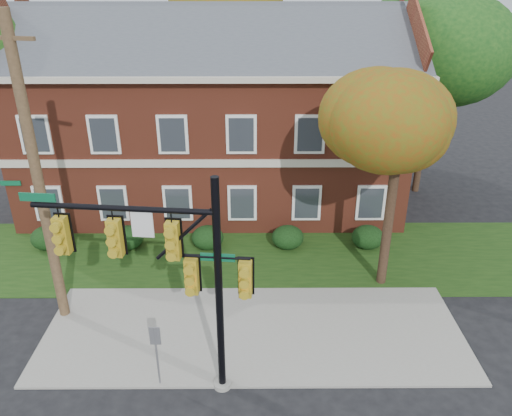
{
  "coord_description": "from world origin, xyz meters",
  "views": [
    {
      "loc": [
        0.01,
        -12.38,
        11.07
      ],
      "look_at": [
        0.09,
        3.0,
        3.72
      ],
      "focal_mm": 35.0,
      "sensor_mm": 36.0,
      "label": 1
    }
  ],
  "objects_px": {
    "hedge_left": "(127,238)",
    "tree_far_rear": "(242,11)",
    "apartment_building": "(213,107)",
    "hedge_far_left": "(47,238)",
    "traffic_signal": "(173,265)",
    "sign_post": "(156,347)",
    "tree_near_right": "(410,117)",
    "tree_right_rear": "(446,38)",
    "hedge_right": "(288,237)",
    "utility_pole": "(38,180)",
    "hedge_far_right": "(368,237)",
    "hedge_center": "(208,238)"
  },
  "relations": [
    {
      "from": "apartment_building",
      "to": "hedge_far_left",
      "type": "distance_m",
      "value": 9.82
    },
    {
      "from": "tree_near_right",
      "to": "sign_post",
      "type": "bearing_deg",
      "value": -146.94
    },
    {
      "from": "hedge_far_right",
      "to": "apartment_building",
      "type": "bearing_deg",
      "value": 143.11
    },
    {
      "from": "hedge_far_left",
      "to": "sign_post",
      "type": "xyz_separation_m",
      "value": [
        6.24,
        -8.03,
        0.92
      ]
    },
    {
      "from": "tree_near_right",
      "to": "tree_right_rear",
      "type": "xyz_separation_m",
      "value": [
        4.09,
        8.95,
        1.45
      ]
    },
    {
      "from": "apartment_building",
      "to": "hedge_center",
      "type": "height_order",
      "value": "apartment_building"
    },
    {
      "from": "tree_far_rear",
      "to": "hedge_center",
      "type": "bearing_deg",
      "value": -95.85
    },
    {
      "from": "hedge_left",
      "to": "hedge_far_left",
      "type": "bearing_deg",
      "value": 180.0
    },
    {
      "from": "traffic_signal",
      "to": "tree_near_right",
      "type": "bearing_deg",
      "value": 40.94
    },
    {
      "from": "hedge_left",
      "to": "hedge_center",
      "type": "height_order",
      "value": "same"
    },
    {
      "from": "traffic_signal",
      "to": "sign_post",
      "type": "bearing_deg",
      "value": -167.88
    },
    {
      "from": "tree_near_right",
      "to": "utility_pole",
      "type": "height_order",
      "value": "utility_pole"
    },
    {
      "from": "traffic_signal",
      "to": "utility_pole",
      "type": "distance_m",
      "value": 5.73
    },
    {
      "from": "apartment_building",
      "to": "hedge_left",
      "type": "relative_size",
      "value": 13.43
    },
    {
      "from": "tree_near_right",
      "to": "sign_post",
      "type": "relative_size",
      "value": 4.04
    },
    {
      "from": "tree_right_rear",
      "to": "traffic_signal",
      "type": "relative_size",
      "value": 1.6
    },
    {
      "from": "hedge_far_right",
      "to": "hedge_center",
      "type": "bearing_deg",
      "value": 180.0
    },
    {
      "from": "hedge_left",
      "to": "utility_pole",
      "type": "xyz_separation_m",
      "value": [
        -1.19,
        -4.7,
        4.64
      ]
    },
    {
      "from": "hedge_far_left",
      "to": "traffic_signal",
      "type": "distance_m",
      "value": 11.13
    },
    {
      "from": "utility_pole",
      "to": "apartment_building",
      "type": "bearing_deg",
      "value": 77.92
    },
    {
      "from": "utility_pole",
      "to": "hedge_left",
      "type": "bearing_deg",
      "value": 88.91
    },
    {
      "from": "hedge_left",
      "to": "hedge_center",
      "type": "bearing_deg",
      "value": 0.0
    },
    {
      "from": "hedge_center",
      "to": "sign_post",
      "type": "bearing_deg",
      "value": -95.41
    },
    {
      "from": "hedge_left",
      "to": "tree_right_rear",
      "type": "relative_size",
      "value": 0.13
    },
    {
      "from": "hedge_center",
      "to": "tree_right_rear",
      "type": "relative_size",
      "value": 0.13
    },
    {
      "from": "sign_post",
      "to": "hedge_left",
      "type": "bearing_deg",
      "value": 109.31
    },
    {
      "from": "hedge_far_left",
      "to": "tree_far_rear",
      "type": "distance_m",
      "value": 17.61
    },
    {
      "from": "hedge_left",
      "to": "tree_far_rear",
      "type": "distance_m",
      "value": 16.25
    },
    {
      "from": "tree_far_rear",
      "to": "utility_pole",
      "type": "relative_size",
      "value": 1.13
    },
    {
      "from": "hedge_far_left",
      "to": "hedge_left",
      "type": "relative_size",
      "value": 1.0
    },
    {
      "from": "hedge_center",
      "to": "tree_far_rear",
      "type": "relative_size",
      "value": 0.12
    },
    {
      "from": "tree_far_rear",
      "to": "sign_post",
      "type": "relative_size",
      "value": 5.43
    },
    {
      "from": "hedge_far_right",
      "to": "traffic_signal",
      "type": "height_order",
      "value": "traffic_signal"
    },
    {
      "from": "apartment_building",
      "to": "sign_post",
      "type": "bearing_deg",
      "value": -93.28
    },
    {
      "from": "hedge_far_left",
      "to": "utility_pole",
      "type": "xyz_separation_m",
      "value": [
        2.31,
        -4.7,
        4.64
      ]
    },
    {
      "from": "hedge_right",
      "to": "tree_far_rear",
      "type": "distance_m",
      "value": 15.66
    },
    {
      "from": "tree_near_right",
      "to": "hedge_far_left",
      "type": "bearing_deg",
      "value": 168.73
    },
    {
      "from": "tree_near_right",
      "to": "tree_right_rear",
      "type": "height_order",
      "value": "tree_right_rear"
    },
    {
      "from": "hedge_far_left",
      "to": "hedge_far_right",
      "type": "xyz_separation_m",
      "value": [
        14.0,
        0.0,
        0.0
      ]
    },
    {
      "from": "hedge_far_right",
      "to": "utility_pole",
      "type": "xyz_separation_m",
      "value": [
        -11.69,
        -4.7,
        4.64
      ]
    },
    {
      "from": "hedge_far_right",
      "to": "hedge_right",
      "type": "bearing_deg",
      "value": 180.0
    },
    {
      "from": "tree_far_rear",
      "to": "hedge_left",
      "type": "bearing_deg",
      "value": -110.29
    },
    {
      "from": "utility_pole",
      "to": "hedge_center",
      "type": "bearing_deg",
      "value": 58.21
    },
    {
      "from": "hedge_right",
      "to": "tree_right_rear",
      "type": "distance_m",
      "value": 12.5
    },
    {
      "from": "hedge_far_left",
      "to": "tree_right_rear",
      "type": "relative_size",
      "value": 0.13
    },
    {
      "from": "tree_right_rear",
      "to": "traffic_signal",
      "type": "bearing_deg",
      "value": -129.05
    },
    {
      "from": "utility_pole",
      "to": "tree_near_right",
      "type": "bearing_deg",
      "value": 22.07
    },
    {
      "from": "apartment_building",
      "to": "tree_far_rear",
      "type": "xyz_separation_m",
      "value": [
        1.34,
        7.84,
        3.86
      ]
    },
    {
      "from": "apartment_building",
      "to": "hedge_far_left",
      "type": "xyz_separation_m",
      "value": [
        -7.0,
        -5.25,
        -4.46
      ]
    },
    {
      "from": "tree_right_rear",
      "to": "traffic_signal",
      "type": "height_order",
      "value": "tree_right_rear"
    }
  ]
}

